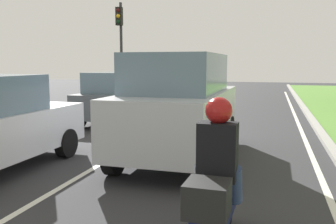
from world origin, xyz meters
TOP-DOWN VIEW (x-y plane):
  - ground_plane at (0.00, 14.00)m, footprint 60.00×60.00m
  - lane_line_center at (-0.70, 14.00)m, footprint 0.12×32.00m
  - lane_line_right_edge at (3.60, 14.00)m, footprint 0.12×32.00m
  - curb_right at (4.10, 14.00)m, footprint 0.24×48.00m
  - car_suv_ahead at (0.76, 9.28)m, footprint 2.01×4.52m
  - car_hatchback_far at (-2.57, 13.45)m, footprint 1.83×3.75m
  - motorcycle at (2.16, 5.32)m, footprint 0.41×1.90m
  - rider_person at (2.16, 5.37)m, footprint 0.51×0.41m
  - traffic_light_overhead_left at (-4.87, 19.28)m, footprint 0.32×0.50m

SIDE VIEW (x-z plane):
  - ground_plane at x=0.00m, z-range 0.00..0.00m
  - lane_line_center at x=-0.70m, z-range 0.00..0.01m
  - lane_line_right_edge at x=3.60m, z-range 0.00..0.01m
  - curb_right at x=4.10m, z-range 0.00..0.12m
  - motorcycle at x=2.16m, z-range 0.07..1.08m
  - car_hatchback_far at x=-2.57m, z-range -0.01..1.77m
  - car_suv_ahead at x=0.76m, z-range 0.03..2.31m
  - rider_person at x=2.16m, z-range 0.61..1.77m
  - traffic_light_overhead_left at x=-4.87m, z-range 0.90..6.04m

